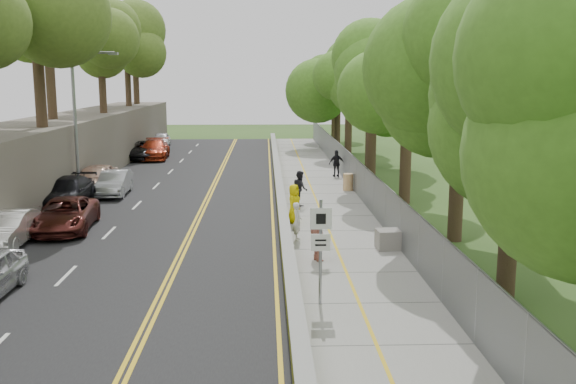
% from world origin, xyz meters
% --- Properties ---
extents(ground, '(140.00, 140.00, 0.00)m').
position_xyz_m(ground, '(0.00, 0.00, 0.00)').
color(ground, '#33511E').
rests_on(ground, ground).
extents(road, '(11.20, 66.00, 0.04)m').
position_xyz_m(road, '(-5.40, 15.00, 0.02)').
color(road, black).
rests_on(road, ground).
extents(sidewalk, '(4.20, 66.00, 0.05)m').
position_xyz_m(sidewalk, '(2.55, 15.00, 0.03)').
color(sidewalk, gray).
rests_on(sidewalk, ground).
extents(jersey_barrier, '(0.42, 66.00, 0.60)m').
position_xyz_m(jersey_barrier, '(0.25, 15.00, 0.30)').
color(jersey_barrier, '#CFE51C').
rests_on(jersey_barrier, ground).
extents(rock_embankment, '(5.00, 66.00, 4.00)m').
position_xyz_m(rock_embankment, '(-13.50, 15.00, 2.00)').
color(rock_embankment, '#595147').
rests_on(rock_embankment, ground).
extents(chainlink_fence, '(0.04, 66.00, 2.00)m').
position_xyz_m(chainlink_fence, '(4.65, 15.00, 1.00)').
color(chainlink_fence, slate).
rests_on(chainlink_fence, ground).
extents(trees_embankment, '(6.40, 66.00, 13.00)m').
position_xyz_m(trees_embankment, '(-13.00, 15.00, 10.50)').
color(trees_embankment, '#567726').
rests_on(trees_embankment, rock_embankment).
extents(trees_fenceside, '(7.00, 66.00, 14.00)m').
position_xyz_m(trees_fenceside, '(7.00, 15.00, 7.00)').
color(trees_fenceside, '#4F8926').
rests_on(trees_fenceside, ground).
extents(streetlight, '(2.52, 0.22, 8.00)m').
position_xyz_m(streetlight, '(-10.46, 14.00, 4.64)').
color(streetlight, gray).
rests_on(streetlight, ground).
extents(signpost, '(0.62, 0.09, 3.10)m').
position_xyz_m(signpost, '(1.05, -3.02, 1.96)').
color(signpost, gray).
rests_on(signpost, sidewalk).
extents(construction_barrel, '(0.59, 0.59, 0.98)m').
position_xyz_m(construction_barrel, '(4.30, 16.00, 0.54)').
color(construction_barrel, '#C56A00').
rests_on(construction_barrel, sidewalk).
extents(concrete_block, '(1.17, 0.91, 0.74)m').
position_xyz_m(concrete_block, '(4.30, 3.00, 0.42)').
color(concrete_block, gray).
rests_on(concrete_block, sidewalk).
extents(car_1, '(1.49, 4.16, 1.37)m').
position_xyz_m(car_1, '(-10.60, 3.99, 0.72)').
color(car_1, white).
rests_on(car_1, road).
extents(car_2, '(2.70, 5.15, 1.38)m').
position_xyz_m(car_2, '(-9.18, 6.50, 0.73)').
color(car_2, '#55201B').
rests_on(car_2, road).
extents(car_3, '(2.16, 5.25, 1.52)m').
position_xyz_m(car_3, '(-10.60, 11.46, 0.80)').
color(car_3, black).
rests_on(car_3, road).
extents(car_4, '(2.12, 4.92, 1.65)m').
position_xyz_m(car_4, '(-10.20, 15.58, 0.87)').
color(car_4, tan).
rests_on(car_4, road).
extents(car_5, '(1.58, 4.21, 1.37)m').
position_xyz_m(car_5, '(-9.00, 14.95, 0.73)').
color(car_5, '#AFB0B6').
rests_on(car_5, road).
extents(car_6, '(2.83, 5.44, 1.46)m').
position_xyz_m(car_6, '(-10.26, 31.00, 0.77)').
color(car_6, black).
rests_on(car_6, road).
extents(car_7, '(2.51, 5.50, 1.56)m').
position_xyz_m(car_7, '(-9.52, 31.19, 0.82)').
color(car_7, '#9B2D15').
rests_on(car_7, road).
extents(car_8, '(1.83, 4.02, 1.34)m').
position_xyz_m(car_8, '(-10.45, 40.65, 0.71)').
color(car_8, silver).
rests_on(car_8, road).
extents(painter_0, '(0.87, 1.02, 1.77)m').
position_xyz_m(painter_0, '(0.75, 7.61, 0.94)').
color(painter_0, yellow).
rests_on(painter_0, sidewalk).
extents(painter_1, '(0.37, 0.57, 1.55)m').
position_xyz_m(painter_1, '(0.75, 4.44, 0.83)').
color(painter_1, silver).
rests_on(painter_1, sidewalk).
extents(painter_2, '(0.83, 0.99, 1.81)m').
position_xyz_m(painter_2, '(1.25, 11.53, 0.96)').
color(painter_2, black).
rests_on(painter_2, sidewalk).
extents(painter_3, '(1.12, 1.41, 1.90)m').
position_xyz_m(painter_3, '(1.40, 1.48, 1.00)').
color(painter_3, brown).
rests_on(painter_3, sidewalk).
extents(person_far, '(1.10, 0.62, 1.76)m').
position_xyz_m(person_far, '(4.20, 21.26, 0.93)').
color(person_far, black).
rests_on(person_far, sidewalk).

